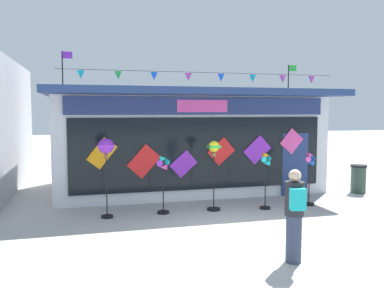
# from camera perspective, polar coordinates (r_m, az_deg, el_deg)

# --- Properties ---
(ground_plane) EXTENTS (80.00, 80.00, 0.00)m
(ground_plane) POSITION_cam_1_polar(r_m,az_deg,el_deg) (9.16, 7.22, -12.53)
(ground_plane) COLOR #ADAAA5
(kite_shop_building) EXTENTS (9.01, 5.60, 4.64)m
(kite_shop_building) POSITION_cam_1_polar(r_m,az_deg,el_deg) (14.24, -1.08, 0.68)
(kite_shop_building) COLOR silver
(kite_shop_building) RESTS_ON ground_plane
(wind_spinner_far_left) EXTENTS (0.40, 0.40, 2.03)m
(wind_spinner_far_left) POSITION_cam_1_polar(r_m,az_deg,el_deg) (10.33, -12.07, -1.09)
(wind_spinner_far_left) COLOR black
(wind_spinner_far_left) RESTS_ON ground_plane
(wind_spinner_left) EXTENTS (0.38, 0.32, 1.55)m
(wind_spinner_left) POSITION_cam_1_polar(r_m,az_deg,el_deg) (10.61, -4.08, -4.52)
(wind_spinner_left) COLOR black
(wind_spinner_left) RESTS_ON ground_plane
(wind_spinner_center_left) EXTENTS (0.37, 0.37, 1.90)m
(wind_spinner_center_left) POSITION_cam_1_polar(r_m,az_deg,el_deg) (10.92, 3.11, -2.16)
(wind_spinner_center_left) COLOR black
(wind_spinner_center_left) RESTS_ON ground_plane
(wind_spinner_center_right) EXTENTS (0.37, 0.30, 1.58)m
(wind_spinner_center_right) POSITION_cam_1_polar(r_m,az_deg,el_deg) (11.25, 10.42, -3.91)
(wind_spinner_center_right) COLOR black
(wind_spinner_center_right) RESTS_ON ground_plane
(wind_spinner_right) EXTENTS (0.39, 0.32, 1.54)m
(wind_spinner_right) POSITION_cam_1_polar(r_m,az_deg,el_deg) (12.00, 16.35, -3.68)
(wind_spinner_right) COLOR black
(wind_spinner_right) RESTS_ON ground_plane
(person_mid_plaza) EXTENTS (0.36, 0.47, 1.68)m
(person_mid_plaza) POSITION_cam_1_polar(r_m,az_deg,el_deg) (7.47, 14.29, -9.54)
(person_mid_plaza) COLOR #333D56
(person_mid_plaza) RESTS_ON ground_plane
(trash_bin) EXTENTS (0.52, 0.52, 0.93)m
(trash_bin) POSITION_cam_1_polar(r_m,az_deg,el_deg) (14.47, 22.47, -4.54)
(trash_bin) COLOR #2D4238
(trash_bin) RESTS_ON ground_plane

